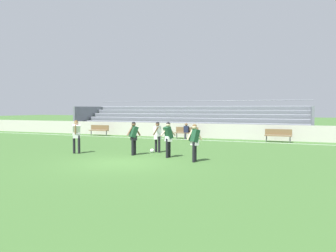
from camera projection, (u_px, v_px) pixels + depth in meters
ground_plane at (123, 163)px, 14.32m from camera, size 160.00×160.00×0.00m
field_line_sideline at (199, 140)px, 24.52m from camera, size 44.00×0.12×0.01m
sideline_wall at (205, 131)px, 26.12m from camera, size 48.00×0.16×1.15m
bleacher_stand at (186, 119)px, 30.36m from camera, size 21.38×5.29×3.10m
bench_near_bin at (99, 129)px, 28.60m from camera, size 1.80×0.40×0.90m
bench_near_wall_gap at (278, 134)px, 23.01m from camera, size 1.80×0.40×0.90m
bench_far_right at (187, 132)px, 25.57m from camera, size 1.80×0.40×0.90m
spectator_seated at (186, 130)px, 25.45m from camera, size 0.36×0.42×1.21m
player_dark_wide_left at (134, 135)px, 16.62m from camera, size 0.64×0.55×1.68m
player_dark_trailing_run at (168, 136)px, 15.78m from camera, size 0.67×0.53×1.70m
player_white_overlapping at (158, 134)px, 17.65m from camera, size 0.40×0.56×1.63m
player_dark_challenging at (195, 139)px, 14.54m from camera, size 0.66×0.52×1.66m
player_white_wide_right at (76, 134)px, 17.22m from camera, size 0.55×0.61×1.73m
soccer_ball at (152, 151)px, 17.51m from camera, size 0.22×0.22×0.22m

